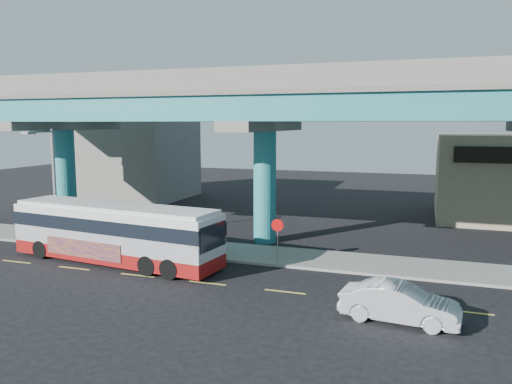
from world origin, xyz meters
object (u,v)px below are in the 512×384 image
(transit_bus, at_px, (115,231))
(street_lamp, at_px, (48,169))
(parked_car, at_px, (66,225))
(stop_sign, at_px, (277,231))
(sedan, at_px, (399,303))

(transit_bus, height_order, street_lamp, street_lamp)
(transit_bus, distance_m, street_lamp, 7.25)
(parked_car, distance_m, street_lamp, 4.77)
(transit_bus, bearing_deg, street_lamp, 169.17)
(street_lamp, height_order, stop_sign, street_lamp)
(stop_sign, bearing_deg, sedan, -20.52)
(sedan, bearing_deg, parked_car, 77.14)
(parked_car, height_order, street_lamp, street_lamp)
(transit_bus, bearing_deg, stop_sign, 24.39)
(street_lamp, distance_m, stop_sign, 15.35)
(street_lamp, xyz_separation_m, stop_sign, (15.02, 0.73, -3.10))
(transit_bus, xyz_separation_m, sedan, (15.78, -3.71, -1.07))
(sedan, relative_size, stop_sign, 1.98)
(parked_car, xyz_separation_m, stop_sign, (15.75, -1.53, 1.03))
(transit_bus, height_order, sedan, transit_bus)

